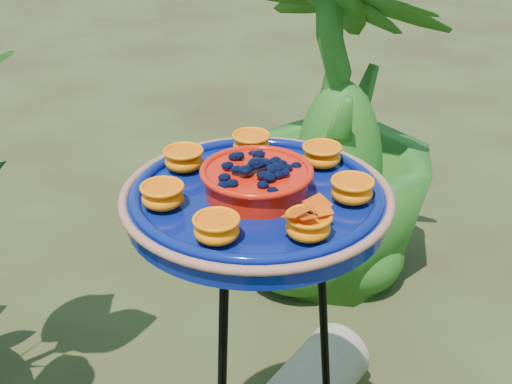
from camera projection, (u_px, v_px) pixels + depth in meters
tripod_stand at (257, 368)px, 1.31m from camera, size 0.34×0.34×0.82m
feeder_dish at (257, 195)px, 1.13m from camera, size 0.47×0.47×0.10m
shrub_back_right at (341, 122)px, 2.20m from camera, size 0.81×0.81×1.10m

